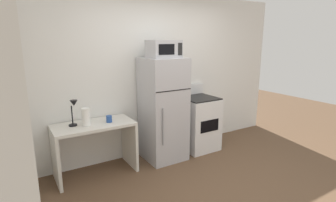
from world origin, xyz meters
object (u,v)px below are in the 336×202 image
at_px(desk, 94,139).
at_px(refrigerator, 163,109).
at_px(oven_range, 198,123).
at_px(paper_towel_roll, 86,117).
at_px(desk_lamp, 73,109).
at_px(coffee_mug, 109,119).
at_px(microwave, 164,49).

relative_size(desk, refrigerator, 0.68).
bearing_deg(oven_range, paper_towel_roll, -179.95).
xyz_separation_m(desk_lamp, paper_towel_roll, (0.14, -0.07, -0.12)).
relative_size(coffee_mug, paper_towel_roll, 0.40).
distance_m(desk, microwave, 1.65).
xyz_separation_m(desk, desk_lamp, (-0.24, 0.04, 0.47)).
bearing_deg(desk, refrigerator, -1.91).
relative_size(desk, oven_range, 0.99).
relative_size(refrigerator, oven_range, 1.47).
bearing_deg(desk, desk_lamp, 169.82).
bearing_deg(refrigerator, desk, 178.09).
height_order(refrigerator, microwave, microwave).
relative_size(paper_towel_roll, oven_range, 0.22).
bearing_deg(refrigerator, oven_range, 1.01).
distance_m(microwave, oven_range, 1.47).
relative_size(coffee_mug, microwave, 0.21).
xyz_separation_m(refrigerator, oven_range, (0.71, 0.01, -0.34)).
distance_m(desk, oven_range, 1.81).
bearing_deg(oven_range, desk_lamp, 178.13).
xyz_separation_m(coffee_mug, microwave, (0.89, -0.01, 0.95)).
relative_size(desk_lamp, microwave, 0.77).
xyz_separation_m(paper_towel_roll, microwave, (1.20, -0.03, 0.87)).
xyz_separation_m(desk_lamp, oven_range, (2.05, -0.07, -0.52)).
height_order(desk, desk_lamp, desk_lamp).
bearing_deg(microwave, oven_range, 2.70).
bearing_deg(desk_lamp, paper_towel_roll, -26.17).
distance_m(desk_lamp, coffee_mug, 0.50).
bearing_deg(coffee_mug, oven_range, 0.80).
height_order(desk_lamp, refrigerator, refrigerator).
bearing_deg(microwave, desk_lamp, 175.69).
relative_size(desk, paper_towel_roll, 4.56).
xyz_separation_m(desk, oven_range, (1.81, -0.02, -0.05)).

